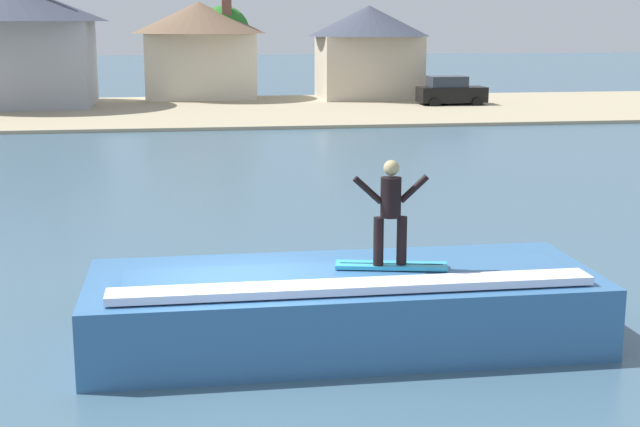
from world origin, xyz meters
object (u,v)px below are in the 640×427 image
wave_crest (343,306)px  house_small_cottage (200,43)px  car_far_shore (451,91)px  tree_tall_bare (223,33)px  surfer (391,207)px  house_with_chimney (8,34)px  surfboard (391,265)px  house_gabled_white (369,46)px

wave_crest → house_small_cottage: (-1.11, 46.42, 3.10)m
wave_crest → car_far_shore: bearing=71.0°
car_far_shore → tree_tall_bare: 15.35m
car_far_shore → house_small_cottage: bearing=154.4°
surfer → house_with_chimney: (-12.90, 42.47, 2.08)m
house_with_chimney → wave_crest: bearing=-73.8°
car_far_shore → house_with_chimney: size_ratio=0.34×
surfboard → surfer: bearing=-121.3°
surfboard → house_gabled_white: 45.84m
house_small_cottage → tree_tall_bare: (1.55, 0.22, 0.59)m
wave_crest → car_far_shore: (13.55, 39.39, 0.34)m
wave_crest → surfboard: 1.03m
house_gabled_white → tree_tall_bare: 9.42m
surfer → house_with_chimney: bearing=106.9°
wave_crest → tree_tall_bare: 46.79m
surfer → tree_tall_bare: 46.97m
house_gabled_white → surfer: bearing=-101.2°
surfboard → house_with_chimney: size_ratio=0.15×
house_gabled_white → tree_tall_bare: bearing=168.0°
surfer → house_small_cottage: house_small_cottage is taller
car_far_shore → house_gabled_white: bearing=126.6°
house_with_chimney → house_small_cottage: bearing=20.9°
surfer → house_gabled_white: 45.88m
tree_tall_bare → house_small_cottage: bearing=-171.9°
house_small_cottage → tree_tall_bare: size_ratio=1.42×
wave_crest → car_far_shore: car_far_shore is taller
car_far_shore → house_with_chimney: bearing=173.8°
wave_crest → house_with_chimney: size_ratio=0.69×
surfer → tree_tall_bare: size_ratio=0.27×
surfer → house_gabled_white: (8.93, 44.98, 1.22)m
house_small_cottage → tree_tall_bare: bearing=8.1°
car_far_shore → tree_tall_bare: size_ratio=0.66×
house_small_cottage → surfboard: bearing=-87.8°
surfer → tree_tall_bare: tree_tall_bare is taller
house_small_cottage → house_gabled_white: bearing=-9.1°
wave_crest → surfer: surfer is taller
wave_crest → house_gabled_white: 45.81m
tree_tall_bare → house_gabled_white: bearing=-12.0°
house_with_chimney → tree_tall_bare: size_ratio=1.92×
house_with_chimney → house_small_cottage: size_ratio=1.35×
surfer → car_far_shore: bearing=72.0°
house_small_cottage → wave_crest: bearing=-88.6°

